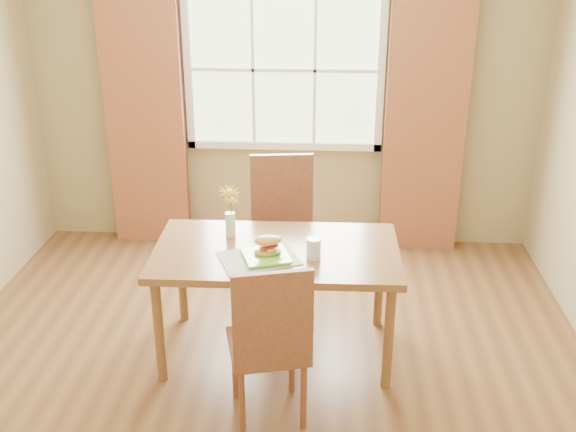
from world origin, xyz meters
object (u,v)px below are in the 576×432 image
at_px(chair_near, 270,339).
at_px(water_glass, 314,249).
at_px(croissant_sandwich, 268,246).
at_px(flower_vase, 230,208).
at_px(chair_far, 283,223).
at_px(dining_table, 276,260).

bearing_deg(chair_near, water_glass, 56.12).
xyz_separation_m(chair_near, water_glass, (0.21, 0.59, 0.25)).
relative_size(croissant_sandwich, flower_vase, 0.59).
relative_size(chair_near, water_glass, 7.77).
relative_size(chair_near, croissant_sandwich, 5.15).
height_order(chair_far, croissant_sandwich, chair_far).
bearing_deg(croissant_sandwich, chair_near, -100.78).
distance_m(chair_far, water_glass, 0.88).
relative_size(dining_table, chair_near, 1.52).
xyz_separation_m(dining_table, chair_near, (0.02, -0.70, -0.11)).
bearing_deg(dining_table, flower_vase, 149.94).
height_order(chair_far, flower_vase, chair_far).
bearing_deg(flower_vase, dining_table, -29.24).
height_order(croissant_sandwich, water_glass, croissant_sandwich).
distance_m(chair_far, croissant_sandwich, 0.87).
relative_size(dining_table, croissant_sandwich, 7.84).
bearing_deg(croissant_sandwich, flower_vase, 115.41).
distance_m(chair_near, water_glass, 0.68).
distance_m(dining_table, flower_vase, 0.44).
distance_m(croissant_sandwich, water_glass, 0.27).
xyz_separation_m(chair_near, chair_far, (-0.03, 1.42, 0.05)).
bearing_deg(water_glass, chair_near, -109.58).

